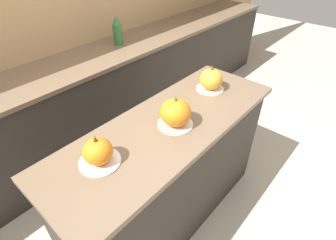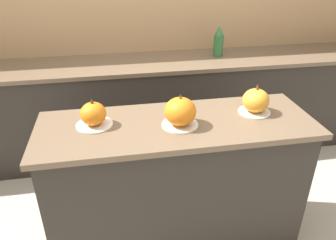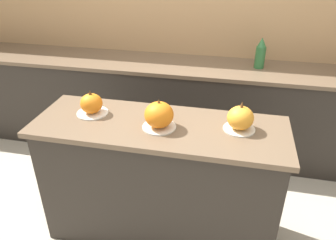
# 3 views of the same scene
# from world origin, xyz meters

# --- Properties ---
(ground_plane) EXTENTS (12.00, 12.00, 0.00)m
(ground_plane) POSITION_xyz_m (0.00, 0.00, 0.00)
(ground_plane) COLOR #BCB29E
(wall_back) EXTENTS (8.00, 0.06, 2.50)m
(wall_back) POSITION_xyz_m (0.00, 1.50, 1.25)
(wall_back) COLOR tan
(wall_back) RESTS_ON ground_plane
(kitchen_island) EXTENTS (1.62, 0.57, 0.92)m
(kitchen_island) POSITION_xyz_m (0.00, 0.00, 0.46)
(kitchen_island) COLOR #2D2823
(kitchen_island) RESTS_ON ground_plane
(back_counter) EXTENTS (6.00, 0.60, 0.92)m
(back_counter) POSITION_xyz_m (0.00, 1.17, 0.46)
(back_counter) COLOR #2D2823
(back_counter) RESTS_ON ground_plane
(pumpkin_cake_left) EXTENTS (0.21, 0.21, 0.17)m
(pumpkin_cake_left) POSITION_xyz_m (-0.47, 0.05, 0.99)
(pumpkin_cake_left) COLOR silver
(pumpkin_cake_left) RESTS_ON kitchen_island
(pumpkin_cake_center) EXTENTS (0.21, 0.21, 0.20)m
(pumpkin_cake_center) POSITION_xyz_m (0.01, -0.03, 1.00)
(pumpkin_cake_center) COLOR silver
(pumpkin_cake_center) RESTS_ON kitchen_island
(pumpkin_cake_right) EXTENTS (0.20, 0.20, 0.19)m
(pumpkin_cake_right) POSITION_xyz_m (0.49, 0.04, 0.99)
(pumpkin_cake_right) COLOR silver
(pumpkin_cake_right) RESTS_ON kitchen_island
(bottle_tall) EXTENTS (0.09, 0.09, 0.28)m
(bottle_tall) POSITION_xyz_m (0.64, 1.22, 1.05)
(bottle_tall) COLOR #2D6B38
(bottle_tall) RESTS_ON back_counter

